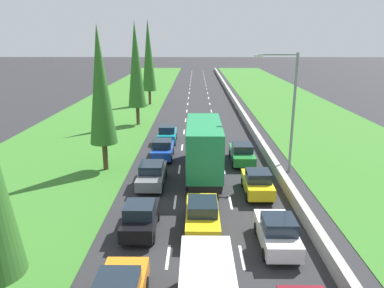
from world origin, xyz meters
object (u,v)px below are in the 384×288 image
at_px(poplar_tree_second, 100,86).
at_px(street_light_mast, 289,105).
at_px(yellow_sedan_centre_lane, 202,214).
at_px(yellow_hatchback_right_lane, 257,183).
at_px(poplar_tree_third, 136,65).
at_px(green_box_truck_centre_lane, 204,147).
at_px(poplar_tree_fourth, 148,56).
at_px(black_hatchback_left_lane, 141,217).
at_px(green_sedan_right_lane, 242,153).
at_px(grey_sedan_left_lane, 152,174).
at_px(teal_hatchback_left_lane, 167,134).
at_px(white_hatchback_right_lane, 277,232).
at_px(blue_hatchback_left_lane, 163,149).

xyz_separation_m(poplar_tree_second, street_light_mast, (13.96, -0.30, -1.33)).
xyz_separation_m(yellow_sedan_centre_lane, poplar_tree_second, (-7.44, 9.13, 5.75)).
bearing_deg(poplar_tree_second, yellow_sedan_centre_lane, -50.83).
relative_size(yellow_hatchback_right_lane, street_light_mast, 0.43).
bearing_deg(poplar_tree_third, green_box_truck_centre_lane, -65.58).
xyz_separation_m(yellow_sedan_centre_lane, poplar_tree_fourth, (-7.58, 38.64, 6.66)).
distance_m(black_hatchback_left_lane, green_sedan_right_lane, 13.20).
bearing_deg(grey_sedan_left_lane, yellow_hatchback_right_lane, -12.52).
bearing_deg(black_hatchback_left_lane, teal_hatchback_left_lane, 89.69).
distance_m(green_sedan_right_lane, poplar_tree_second, 12.45).
xyz_separation_m(white_hatchback_right_lane, yellow_sedan_centre_lane, (-3.63, 1.89, -0.02)).
xyz_separation_m(green_sedan_right_lane, poplar_tree_second, (-10.89, -1.82, 5.75)).
height_order(green_sedan_right_lane, poplar_tree_second, poplar_tree_second).
relative_size(black_hatchback_left_lane, yellow_sedan_centre_lane, 0.87).
distance_m(white_hatchback_right_lane, poplar_tree_third, 29.42).
xyz_separation_m(green_box_truck_centre_lane, street_light_mast, (6.31, 0.64, 3.05)).
bearing_deg(green_box_truck_centre_lane, blue_hatchback_left_lane, 132.73).
bearing_deg(white_hatchback_right_lane, grey_sedan_left_lane, 131.58).
height_order(yellow_hatchback_right_lane, street_light_mast, street_light_mast).
bearing_deg(white_hatchback_right_lane, poplar_tree_fourth, 105.45).
height_order(white_hatchback_right_lane, street_light_mast, street_light_mast).
relative_size(green_box_truck_centre_lane, poplar_tree_third, 0.79).
distance_m(white_hatchback_right_lane, grey_sedan_left_lane, 10.64).
bearing_deg(green_box_truck_centre_lane, poplar_tree_second, 173.04).
bearing_deg(yellow_sedan_centre_lane, street_light_mast, 53.55).
xyz_separation_m(black_hatchback_left_lane, poplar_tree_third, (-4.00, 25.14, 6.18)).
relative_size(white_hatchback_right_lane, green_box_truck_centre_lane, 0.41).
relative_size(blue_hatchback_left_lane, poplar_tree_third, 0.33).
distance_m(white_hatchback_right_lane, black_hatchback_left_lane, 7.06).
relative_size(grey_sedan_left_lane, green_sedan_right_lane, 1.00).
relative_size(black_hatchback_left_lane, green_box_truck_centre_lane, 0.41).
xyz_separation_m(black_hatchback_left_lane, green_box_truck_centre_lane, (3.50, 8.61, 1.35)).
relative_size(grey_sedan_left_lane, poplar_tree_fourth, 0.35).
distance_m(blue_hatchback_left_lane, poplar_tree_fourth, 27.90).
bearing_deg(blue_hatchback_left_lane, poplar_tree_second, -146.93).
bearing_deg(poplar_tree_third, poplar_tree_fourth, 91.19).
bearing_deg(blue_hatchback_left_lane, teal_hatchback_left_lane, 89.89).
bearing_deg(teal_hatchback_left_lane, yellow_sedan_centre_lane, -79.44).
bearing_deg(green_sedan_right_lane, blue_hatchback_left_lane, 171.89).
bearing_deg(yellow_sedan_centre_lane, green_box_truck_centre_lane, 88.48).
distance_m(yellow_sedan_centre_lane, poplar_tree_fourth, 39.93).
distance_m(blue_hatchback_left_lane, poplar_tree_second, 7.64).
relative_size(yellow_sedan_centre_lane, poplar_tree_second, 0.41).
distance_m(green_box_truck_centre_lane, poplar_tree_second, 8.87).
xyz_separation_m(yellow_hatchback_right_lane, blue_hatchback_left_lane, (-6.88, 7.40, 0.00)).
bearing_deg(grey_sedan_left_lane, teal_hatchback_left_lane, 88.69).
xyz_separation_m(blue_hatchback_left_lane, poplar_tree_second, (-4.24, -2.76, 5.72)).
bearing_deg(yellow_sedan_centre_lane, green_sedan_right_lane, 72.50).
relative_size(green_sedan_right_lane, blue_hatchback_left_lane, 1.15).
bearing_deg(poplar_tree_second, teal_hatchback_left_lane, 61.88).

